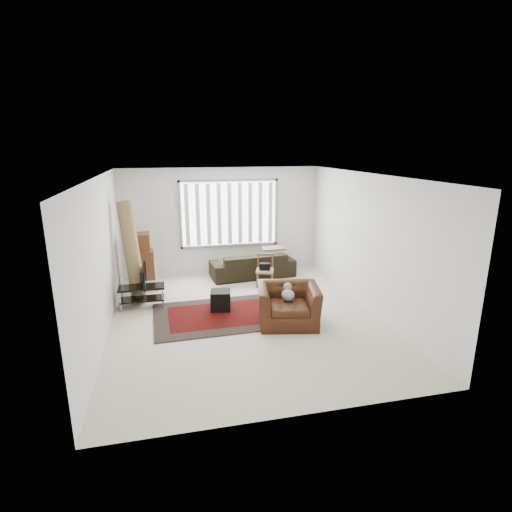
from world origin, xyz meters
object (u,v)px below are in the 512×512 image
Objects in this scene: side_chair at (265,269)px; armchair at (288,302)px; tv_stand at (142,292)px; moving_boxes at (142,263)px; sofa at (252,261)px.

armchair is (-0.09, -2.11, -0.01)m from side_chair.
tv_stand is at bearing 164.19° from armchair.
moving_boxes is at bearing -171.58° from side_chair.
sofa is at bearing 6.92° from moving_boxes.
sofa is 0.76m from side_chair.
side_chair is at bearing 95.14° from sofa.
moving_boxes is 2.83m from side_chair.
tv_stand is at bearing 24.25° from sofa.
tv_stand is 2.86m from side_chair.
armchair is (0.04, -2.86, 0.01)m from sofa.
side_chair is 0.59× the size of armchair.
armchair is at bearing 85.95° from sofa.
tv_stand is at bearing -89.10° from moving_boxes.
side_chair is at bearing -8.79° from moving_boxes.
side_chair is (0.13, -0.75, 0.02)m from sofa.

